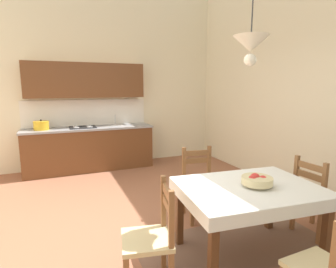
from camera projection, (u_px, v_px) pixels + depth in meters
name	position (u px, v px, depth m)	size (l,w,h in m)	color
ground_plane	(142.00, 234.00, 3.33)	(5.98, 6.88, 0.10)	#935B42
wall_back	(96.00, 71.00, 5.89)	(5.98, 0.12, 4.11)	beige
wall_right	(319.00, 64.00, 4.02)	(0.12, 6.88, 4.11)	beige
area_rug	(252.00, 260.00, 2.75)	(2.10, 1.60, 0.01)	brown
kitchen_cabinetry	(89.00, 129.00, 5.69)	(2.58, 0.63, 2.20)	brown
dining_table	(249.00, 198.00, 2.74)	(1.45, 1.13, 0.75)	#56331C
dining_chair_tv_side	(151.00, 238.00, 2.35)	(0.50, 0.50, 0.93)	#D1BC89
dining_chair_window_side	(316.00, 199.00, 3.18)	(0.44, 0.44, 0.93)	#D1BC89
dining_chair_kitchen_side	(200.00, 185.00, 3.62)	(0.48, 0.48, 0.93)	#D1BC89
fruit_bowl	(257.00, 180.00, 2.70)	(0.30, 0.30, 0.12)	beige
pendant_lamp	(251.00, 45.00, 2.42)	(0.32, 0.32, 0.80)	black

